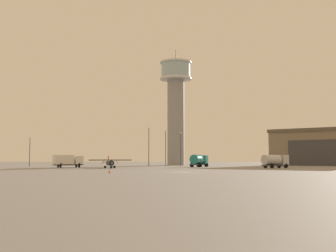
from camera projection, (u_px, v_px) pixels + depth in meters
ground_plane at (183, 172)px, 63.32m from camera, size 400.00×400.00×0.00m
control_tower at (176, 102)px, 129.59m from camera, size 9.84×9.84×36.21m
hangar at (323, 147)px, 125.52m from camera, size 33.26×30.36×10.79m
airplane_black at (110, 162)px, 88.34m from camera, size 8.86×6.98×2.65m
truck_fuel_tanker_teal at (199, 160)px, 100.66m from camera, size 4.56×6.37×2.99m
truck_fuel_tanker_silver at (275, 160)px, 89.78m from camera, size 6.33×5.32×2.83m
truck_box_white at (68, 160)px, 95.66m from camera, size 6.86×5.65×2.85m
light_post_west at (30, 148)px, 108.14m from camera, size 0.44×0.44×7.72m
light_post_east at (149, 143)px, 108.18m from camera, size 0.44×0.44×10.20m
light_post_north at (166, 145)px, 118.45m from camera, size 0.44×0.44×10.12m
light_post_centre at (181, 146)px, 113.14m from camera, size 0.44×0.44×9.26m
traffic_cone_near_left at (110, 171)px, 60.02m from camera, size 0.36×0.36×0.62m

